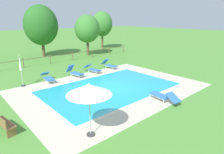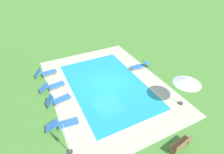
{
  "view_description": "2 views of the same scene",
  "coord_description": "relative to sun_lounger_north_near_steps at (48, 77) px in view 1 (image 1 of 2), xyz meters",
  "views": [
    {
      "loc": [
        -8.85,
        -10.22,
        4.99
      ],
      "look_at": [
        0.61,
        0.5,
        0.6
      ],
      "focal_mm": 30.98,
      "sensor_mm": 36.0,
      "label": 1
    },
    {
      "loc": [
        -10.94,
        5.04,
        9.43
      ],
      "look_at": [
        -0.35,
        -0.3,
        0.96
      ],
      "focal_mm": 28.04,
      "sensor_mm": 36.0,
      "label": 2
    }
  ],
  "objects": [
    {
      "name": "wooden_bench_lawn_side",
      "position": [
        -4.6,
        -5.68,
        0.11
      ],
      "size": [
        0.67,
        1.55,
        0.87
      ],
      "color": "olive",
      "rests_on": "ground"
    },
    {
      "name": "tree_far_west",
      "position": [
        9.14,
        7.49,
        3.21
      ],
      "size": [
        3.35,
        3.35,
        5.42
      ],
      "color": "brown",
      "rests_on": "ground"
    },
    {
      "name": "tree_east_mid",
      "position": [
        14.45,
        10.91,
        3.66
      ],
      "size": [
        3.35,
        3.35,
        6.03
      ],
      "color": "brown",
      "rests_on": "ground"
    },
    {
      "name": "pool_coping_rim",
      "position": [
        2.85,
        -4.49,
        -0.35
      ],
      "size": [
        10.04,
        6.44,
        0.01
      ],
      "color": "beige",
      "rests_on": "ground"
    },
    {
      "name": "sun_lounger_north_end",
      "position": [
        2.41,
        -0.22,
        0.04
      ],
      "size": [
        0.92,
        1.91,
        1.01
      ],
      "color": "#3370BC",
      "rests_on": "ground"
    },
    {
      "name": "swimming_pool_water",
      "position": [
        2.85,
        -4.49,
        -0.35
      ],
      "size": [
        9.56,
        5.96,
        0.01
      ],
      "primitive_type": "cube",
      "color": "#23A8C1",
      "rests_on": "ground"
    },
    {
      "name": "ground_plane",
      "position": [
        2.85,
        -4.49,
        -0.35
      ],
      "size": [
        160.0,
        160.0,
        0.0
      ],
      "primitive_type": "plane",
      "color": "#518E38"
    },
    {
      "name": "tree_west_mid",
      "position": [
        4.18,
        10.71,
        3.7
      ],
      "size": [
        4.31,
        4.31,
        6.62
      ],
      "color": "brown",
      "rests_on": "ground"
    },
    {
      "name": "sun_lounger_south_near_corner",
      "position": [
        4.32,
        -0.19,
        0.0
      ],
      "size": [
        0.85,
        2.11,
        0.76
      ],
      "color": "#3370BC",
      "rests_on": "ground"
    },
    {
      "name": "patio_umbrella_closed_row_centre",
      "position": [
        -1.91,
        0.16,
        1.18
      ],
      "size": [
        0.32,
        0.32,
        2.45
      ],
      "color": "#383838",
      "rests_on": "ground"
    },
    {
      "name": "patio_umbrella_open_foreground",
      "position": [
        -1.78,
        -8.5,
        1.8
      ],
      "size": [
        1.93,
        1.93,
        2.44
      ],
      "color": "#383838",
      "rests_on": "ground"
    },
    {
      "name": "sun_lounger_north_near_steps",
      "position": [
        0.0,
        0.0,
        0.0
      ],
      "size": [
        0.8,
        2.11,
        0.72
      ],
      "color": "#3370BC",
      "rests_on": "ground"
    },
    {
      "name": "sun_lounger_north_mid",
      "position": [
        3.71,
        -8.52,
        0.0
      ],
      "size": [
        0.81,
        2.12,
        0.73
      ],
      "color": "#3370BC",
      "rests_on": "ground"
    },
    {
      "name": "perimeter_fence",
      "position": [
        2.92,
        5.98,
        0.33
      ],
      "size": [
        23.37,
        0.08,
        1.05
      ],
      "color": "brown",
      "rests_on": "ground"
    },
    {
      "name": "pool_deck_paving",
      "position": [
        2.85,
        -4.49,
        -0.35
      ],
      "size": [
        12.98,
        9.38,
        0.01
      ],
      "primitive_type": "cube",
      "color": "beige",
      "rests_on": "ground"
    },
    {
      "name": "sun_lounger_north_far",
      "position": [
        6.6,
        -0.01,
        0.03
      ],
      "size": [
        0.7,
        1.95,
        0.93
      ],
      "color": "#3370BC",
      "rests_on": "ground"
    }
  ]
}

